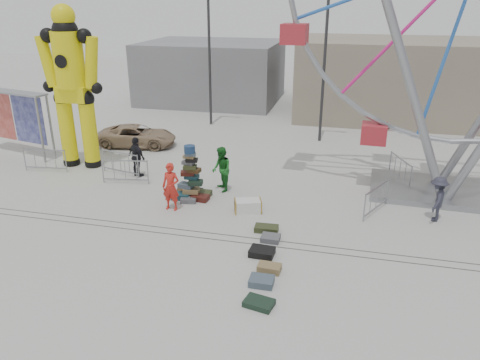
% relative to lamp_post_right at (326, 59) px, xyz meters
% --- Properties ---
extents(ground, '(90.00, 90.00, 0.00)m').
position_rel_lamp_post_right_xyz_m(ground, '(-3.09, -13.00, -4.48)').
color(ground, '#9E9E99').
rests_on(ground, ground).
extents(track_line_near, '(40.00, 0.04, 0.01)m').
position_rel_lamp_post_right_xyz_m(track_line_near, '(-3.09, -12.40, -4.48)').
color(track_line_near, '#47443F').
rests_on(track_line_near, ground).
extents(track_line_far, '(40.00, 0.04, 0.01)m').
position_rel_lamp_post_right_xyz_m(track_line_far, '(-3.09, -12.00, -4.48)').
color(track_line_far, '#47443F').
rests_on(track_line_far, ground).
extents(building_right, '(12.00, 8.00, 5.00)m').
position_rel_lamp_post_right_xyz_m(building_right, '(3.91, 7.00, -1.98)').
color(building_right, gray).
rests_on(building_right, ground).
extents(building_left, '(10.00, 8.00, 4.40)m').
position_rel_lamp_post_right_xyz_m(building_left, '(-9.09, 9.00, -2.28)').
color(building_left, gray).
rests_on(building_left, ground).
extents(lamp_post_right, '(1.41, 0.25, 8.00)m').
position_rel_lamp_post_right_xyz_m(lamp_post_right, '(0.00, 0.00, 0.00)').
color(lamp_post_right, '#2D2D30').
rests_on(lamp_post_right, ground).
extents(lamp_post_left, '(1.41, 0.25, 8.00)m').
position_rel_lamp_post_right_xyz_m(lamp_post_left, '(-7.00, 2.00, 0.00)').
color(lamp_post_left, '#2D2D30').
rests_on(lamp_post_left, ground).
extents(suitcase_tower, '(1.56, 1.39, 2.22)m').
position_rel_lamp_post_right_xyz_m(suitcase_tower, '(-4.48, -9.27, -3.86)').
color(suitcase_tower, '#19424D').
rests_on(suitcase_tower, ground).
extents(crash_test_dummy, '(3.00, 1.32, 7.57)m').
position_rel_lamp_post_right_xyz_m(crash_test_dummy, '(-10.86, -6.85, -0.49)').
color(crash_test_dummy, black).
rests_on(crash_test_dummy, ground).
extents(banner_scaffold, '(4.59, 1.70, 3.28)m').
position_rel_lamp_post_right_xyz_m(banner_scaffold, '(-14.94, -6.09, -2.02)').
color(banner_scaffold, gray).
rests_on(banner_scaffold, ground).
extents(steamer_trunk, '(1.14, 0.87, 0.47)m').
position_rel_lamp_post_right_xyz_m(steamer_trunk, '(-1.97, -10.00, -4.25)').
color(steamer_trunk, silver).
rests_on(steamer_trunk, ground).
extents(row_case_0, '(0.84, 0.49, 0.20)m').
position_rel_lamp_post_right_xyz_m(row_case_0, '(-0.99, -11.40, -4.38)').
color(row_case_0, '#353E1F').
rests_on(row_case_0, ground).
extents(row_case_1, '(0.63, 0.53, 0.19)m').
position_rel_lamp_post_right_xyz_m(row_case_1, '(-0.73, -12.03, -4.39)').
color(row_case_1, '#5A5C62').
rests_on(row_case_1, ground).
extents(row_case_2, '(0.81, 0.64, 0.23)m').
position_rel_lamp_post_right_xyz_m(row_case_2, '(-0.82, -13.02, -4.37)').
color(row_case_2, black).
rests_on(row_case_2, ground).
extents(row_case_3, '(0.71, 0.47, 0.22)m').
position_rel_lamp_post_right_xyz_m(row_case_3, '(-0.43, -13.88, -4.37)').
color(row_case_3, olive).
rests_on(row_case_3, ground).
extents(row_case_4, '(0.69, 0.55, 0.22)m').
position_rel_lamp_post_right_xyz_m(row_case_4, '(-0.52, -14.60, -4.37)').
color(row_case_4, '#485967').
rests_on(row_case_4, ground).
extents(row_case_5, '(0.87, 0.68, 0.16)m').
position_rel_lamp_post_right_xyz_m(row_case_5, '(-0.40, -15.57, -4.40)').
color(row_case_5, '#192E21').
rests_on(row_case_5, ground).
extents(barricade_dummy_a, '(2.00, 0.34, 1.10)m').
position_rel_lamp_post_right_xyz_m(barricade_dummy_a, '(-12.05, -7.99, -3.93)').
color(barricade_dummy_a, gray).
rests_on(barricade_dummy_a, ground).
extents(barricade_dummy_b, '(1.97, 0.54, 1.10)m').
position_rel_lamp_post_right_xyz_m(barricade_dummy_b, '(-8.48, -7.52, -3.93)').
color(barricade_dummy_b, gray).
rests_on(barricade_dummy_b, ground).
extents(barricade_dummy_c, '(1.99, 0.41, 1.10)m').
position_rel_lamp_post_right_xyz_m(barricade_dummy_c, '(-7.77, -8.47, -3.93)').
color(barricade_dummy_c, gray).
rests_on(barricade_dummy_c, ground).
extents(barricade_wheel_front, '(0.97, 1.84, 1.10)m').
position_rel_lamp_post_right_xyz_m(barricade_wheel_front, '(2.74, -8.94, -3.93)').
color(barricade_wheel_front, gray).
rests_on(barricade_wheel_front, ground).
extents(barricade_wheel_back, '(0.82, 1.90, 1.10)m').
position_rel_lamp_post_right_xyz_m(barricade_wheel_back, '(3.81, -5.47, -3.93)').
color(barricade_wheel_back, gray).
rests_on(barricade_wheel_back, ground).
extents(pedestrian_red, '(0.69, 0.47, 1.86)m').
position_rel_lamp_post_right_xyz_m(pedestrian_red, '(-4.85, -10.48, -3.55)').
color(pedestrian_red, red).
rests_on(pedestrian_red, ground).
extents(pedestrian_green, '(1.09, 1.16, 1.89)m').
position_rel_lamp_post_right_xyz_m(pedestrian_green, '(-3.49, -8.26, -3.54)').
color(pedestrian_green, '#19661F').
rests_on(pedestrian_green, ground).
extents(pedestrian_black, '(1.16, 0.90, 1.84)m').
position_rel_lamp_post_right_xyz_m(pedestrian_black, '(-7.63, -7.55, -3.56)').
color(pedestrian_black, black).
rests_on(pedestrian_black, ground).
extents(pedestrian_grey, '(0.90, 1.22, 1.68)m').
position_rel_lamp_post_right_xyz_m(pedestrian_grey, '(4.82, -9.09, -3.64)').
color(pedestrian_grey, '#2A2B38').
rests_on(pedestrian_grey, ground).
extents(parked_suv, '(4.38, 2.50, 1.15)m').
position_rel_lamp_post_right_xyz_m(parked_suv, '(-9.63, -3.36, -3.91)').
color(parked_suv, '#9E8366').
rests_on(parked_suv, ground).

